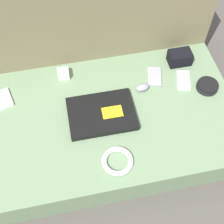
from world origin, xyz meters
TOP-DOWN VIEW (x-y plane):
  - ground_plane at (0.00, 0.00)m, footprint 8.00×8.00m
  - couch_seat at (0.00, 0.00)m, footprint 1.15×0.69m
  - couch_backrest at (0.00, 0.45)m, footprint 1.15×0.20m
  - laptop at (-0.05, 0.01)m, footprint 0.30×0.22m
  - computer_mouse at (0.17, 0.11)m, footprint 0.07×0.05m
  - speaker_puck at (0.47, 0.06)m, footprint 0.10×0.10m
  - phone_silver at (0.38, 0.12)m, footprint 0.09×0.13m
  - phone_black at (0.25, 0.17)m, footprint 0.09×0.13m
  - phone_small at (-0.48, 0.18)m, footprint 0.10×0.12m
  - camera_pouch at (0.40, 0.24)m, footprint 0.11×0.08m
  - charger_brick at (-0.19, 0.27)m, footprint 0.05×0.05m
  - cable_coil at (-0.03, -0.23)m, footprint 0.13×0.13m

SIDE VIEW (x-z plane):
  - ground_plane at x=0.00m, z-range 0.00..0.00m
  - couch_seat at x=0.00m, z-range 0.00..0.16m
  - phone_silver at x=0.38m, z-range 0.16..0.17m
  - phone_black at x=0.25m, z-range 0.16..0.17m
  - phone_small at x=-0.48m, z-range 0.16..0.17m
  - cable_coil at x=-0.03m, z-range 0.16..0.18m
  - laptop at x=-0.05m, z-range 0.16..0.19m
  - speaker_puck at x=0.47m, z-range 0.16..0.19m
  - computer_mouse at x=0.17m, z-range 0.16..0.19m
  - charger_brick at x=-0.19m, z-range 0.16..0.20m
  - camera_pouch at x=0.40m, z-range 0.16..0.23m
  - couch_backrest at x=0.00m, z-range 0.00..0.57m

